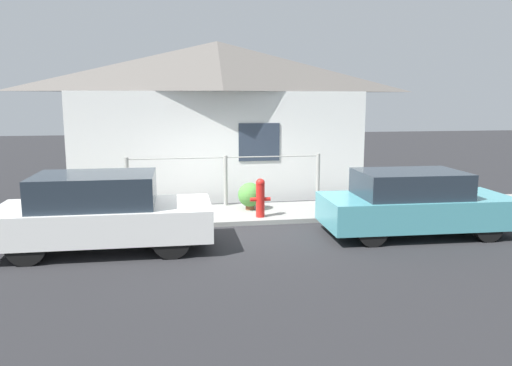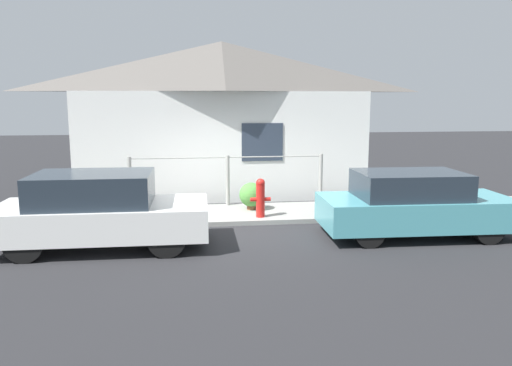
% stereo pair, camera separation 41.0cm
% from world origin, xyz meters
% --- Properties ---
extents(ground_plane, '(60.00, 60.00, 0.00)m').
position_xyz_m(ground_plane, '(0.00, 0.00, 0.00)').
color(ground_plane, '#262628').
extents(sidewalk, '(24.00, 1.90, 0.10)m').
position_xyz_m(sidewalk, '(0.00, 0.95, 0.05)').
color(sidewalk, gray).
rests_on(sidewalk, ground_plane).
extents(house, '(8.27, 2.23, 4.33)m').
position_xyz_m(house, '(0.00, 3.48, 3.42)').
color(house, white).
rests_on(house, ground_plane).
extents(fence, '(4.90, 0.10, 1.27)m').
position_xyz_m(fence, '(0.00, 1.75, 0.80)').
color(fence, '#999993').
rests_on(fence, sidewalk).
extents(car_left, '(3.88, 1.74, 1.41)m').
position_xyz_m(car_left, '(-2.60, -1.27, 0.71)').
color(car_left, white).
rests_on(car_left, ground_plane).
extents(car_right, '(3.85, 1.73, 1.32)m').
position_xyz_m(car_right, '(3.54, -1.27, 0.66)').
color(car_right, teal).
rests_on(car_right, ground_plane).
extents(fire_hydrant, '(0.46, 0.21, 0.89)m').
position_xyz_m(fire_hydrant, '(0.64, 0.36, 0.57)').
color(fire_hydrant, red).
rests_on(fire_hydrant, sidewalk).
extents(potted_plant_near_hydrant, '(0.59, 0.59, 0.66)m').
position_xyz_m(potted_plant_near_hydrant, '(0.53, 1.16, 0.46)').
color(potted_plant_near_hydrant, brown).
rests_on(potted_plant_near_hydrant, sidewalk).
extents(potted_plant_by_fence, '(0.37, 0.37, 0.46)m').
position_xyz_m(potted_plant_by_fence, '(-2.87, 1.23, 0.34)').
color(potted_plant_by_fence, brown).
rests_on(potted_plant_by_fence, sidewalk).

